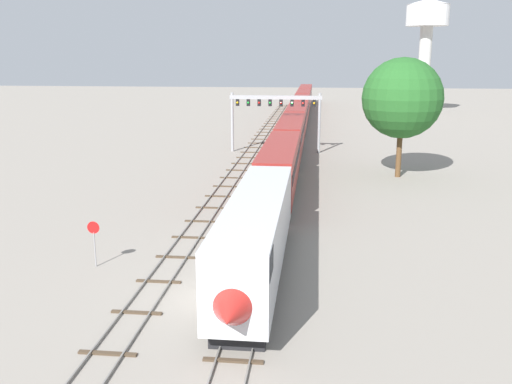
# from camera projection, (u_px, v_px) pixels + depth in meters

# --- Properties ---
(ground_plane) EXTENTS (400.00, 400.00, 0.00)m
(ground_plane) POSITION_uv_depth(u_px,v_px,m) (213.00, 300.00, 29.77)
(ground_plane) COLOR gray
(track_main) EXTENTS (2.60, 200.00, 0.16)m
(track_main) POSITION_uv_depth(u_px,v_px,m) (296.00, 138.00, 87.48)
(track_main) COLOR slate
(track_main) RESTS_ON ground
(track_near) EXTENTS (2.60, 160.00, 0.16)m
(track_near) POSITION_uv_depth(u_px,v_px,m) (244.00, 160.00, 68.75)
(track_near) COLOR slate
(track_near) RESTS_ON ground
(passenger_train) EXTENTS (3.04, 137.95, 4.80)m
(passenger_train) POSITION_uv_depth(u_px,v_px,m) (297.00, 119.00, 89.43)
(passenger_train) COLOR silver
(passenger_train) RESTS_ON ground
(signal_gantry) EXTENTS (12.10, 0.49, 7.82)m
(signal_gantry) POSITION_uv_depth(u_px,v_px,m) (276.00, 108.00, 73.65)
(signal_gantry) COLOR #999BA0
(signal_gantry) RESTS_ON ground
(water_tower) EXTENTS (8.96, 8.96, 23.98)m
(water_tower) POSITION_uv_depth(u_px,v_px,m) (427.00, 26.00, 117.90)
(water_tower) COLOR beige
(water_tower) RESTS_ON ground
(stop_sign) EXTENTS (0.76, 0.08, 2.88)m
(stop_sign) POSITION_uv_depth(u_px,v_px,m) (94.00, 237.00, 34.03)
(stop_sign) COLOR gray
(stop_sign) RESTS_ON ground
(trackside_tree_left) EXTENTS (8.29, 8.29, 12.44)m
(trackside_tree_left) POSITION_uv_depth(u_px,v_px,m) (402.00, 98.00, 57.86)
(trackside_tree_left) COLOR brown
(trackside_tree_left) RESTS_ON ground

